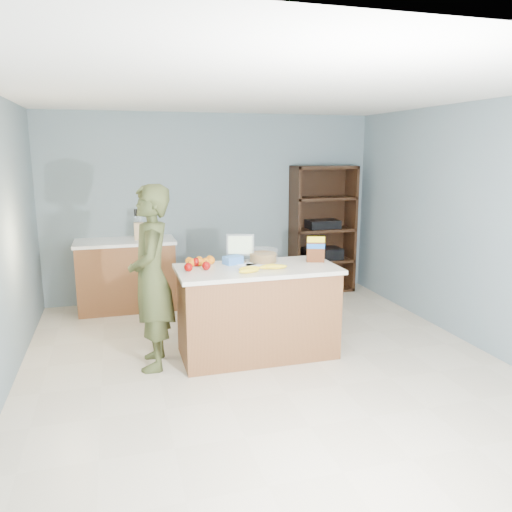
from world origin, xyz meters
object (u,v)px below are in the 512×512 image
object	(u,v)px
counter_peninsula	(257,315)
person	(151,278)
cereal_box	(316,247)
shelving_unit	(321,232)
tv	(240,246)

from	to	relation	value
counter_peninsula	person	xyz separation A→B (m)	(-1.01, 0.01, 0.44)
counter_peninsula	cereal_box	xyz separation A→B (m)	(0.63, 0.06, 0.64)
shelving_unit	tv	xyz separation A→B (m)	(-1.64, -1.75, 0.19)
person	tv	bearing A→B (deg)	112.38
counter_peninsula	shelving_unit	xyz separation A→B (m)	(1.55, 2.05, 0.45)
person	tv	world-z (taller)	person
counter_peninsula	cereal_box	bearing A→B (deg)	5.31
shelving_unit	cereal_box	world-z (taller)	shelving_unit
shelving_unit	counter_peninsula	bearing A→B (deg)	-127.11
counter_peninsula	person	bearing A→B (deg)	179.21
person	cereal_box	distance (m)	1.65
counter_peninsula	tv	distance (m)	0.72
counter_peninsula	cereal_box	world-z (taller)	cereal_box
shelving_unit	tv	size ratio (longest dim) A/B	6.38
person	cereal_box	bearing A→B (deg)	96.58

